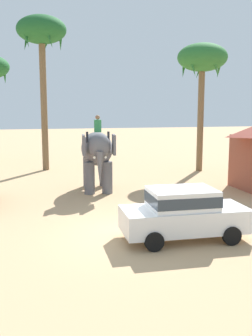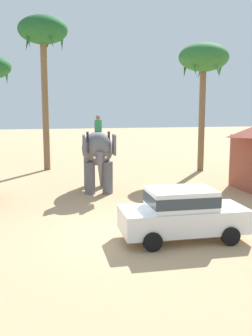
% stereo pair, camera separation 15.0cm
% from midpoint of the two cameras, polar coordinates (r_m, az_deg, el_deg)
% --- Properties ---
extents(ground_plane, '(120.00, 120.00, 0.00)m').
position_cam_midpoint_polar(ground_plane, '(13.51, 1.05, -9.78)').
color(ground_plane, tan).
extents(car_sedan_foreground, '(4.10, 1.88, 1.70)m').
position_cam_midpoint_polar(car_sedan_foreground, '(13.05, 7.99, -6.29)').
color(car_sedan_foreground, white).
rests_on(car_sedan_foreground, ground).
extents(elephant_with_mahout, '(1.85, 3.94, 3.88)m').
position_cam_midpoint_polar(elephant_with_mahout, '(20.04, -4.39, 2.28)').
color(elephant_with_mahout, slate).
rests_on(elephant_with_mahout, ground).
extents(palm_tree_near_hut, '(3.20, 3.20, 10.04)m').
position_cam_midpoint_polar(palm_tree_near_hut, '(27.29, -12.27, 18.19)').
color(palm_tree_near_hut, brown).
rests_on(palm_tree_near_hut, ground).
extents(palm_tree_left_of_road, '(3.20, 3.20, 8.27)m').
position_cam_midpoint_polar(palm_tree_left_of_road, '(26.61, 10.81, 14.93)').
color(palm_tree_left_of_road, brown).
rests_on(palm_tree_left_of_road, ground).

